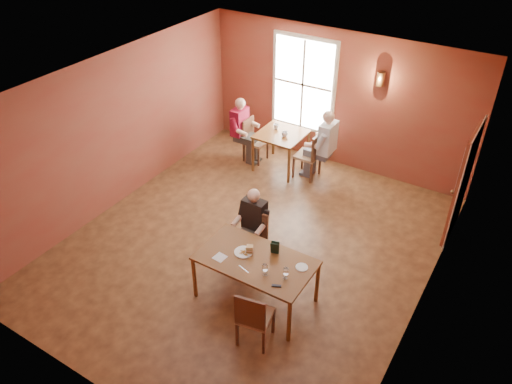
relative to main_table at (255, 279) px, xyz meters
The scene contains 29 objects.
ground 1.36m from the main_table, 125.97° to the left, with size 6.00×7.00×0.01m, color brown.
wall_back 4.74m from the main_table, 99.49° to the left, with size 6.00×0.04×3.00m, color brown.
wall_front 2.79m from the main_table, 107.22° to the right, with size 6.00×0.04×3.00m, color brown.
wall_left 4.05m from the main_table, 164.44° to the left, with size 0.04×7.00×3.00m, color brown.
wall_right 2.70m from the main_table, 25.06° to the left, with size 0.04×7.00×3.00m, color brown.
ceiling 2.89m from the main_table, 125.97° to the left, with size 6.00×7.00×0.04m, color white.
window 4.93m from the main_table, 109.13° to the left, with size 1.36×0.10×1.96m, color white.
door 4.05m from the main_table, 56.93° to the left, with size 0.12×1.04×2.10m, color maroon.
wall_sconce 4.80m from the main_table, 88.20° to the left, with size 0.16×0.16×0.28m, color brown.
main_table is the anchor object (origin of this frame).
chair_diner_main 0.82m from the main_table, 127.57° to the left, with size 0.43×0.43×0.98m, color #5E3116, non-canonical shape.
diner_main 0.83m from the main_table, 128.88° to the left, with size 0.52×0.52×1.31m, color #462B1F, non-canonical shape.
chair_empty 0.80m from the main_table, 58.43° to the right, with size 0.44×0.44×1.00m, color #582E11, non-canonical shape.
plate_food 0.49m from the main_table, behind, with size 0.29×0.29×0.04m, color white.
sandwich 0.50m from the main_table, 153.38° to the left, with size 0.10×0.09×0.12m, color tan.
goblet_b 0.78m from the main_table, 11.12° to the right, with size 0.08×0.08×0.20m, color white, non-canonical shape.
goblet_c 0.62m from the main_table, 35.29° to the right, with size 0.08×0.08×0.20m, color white, non-canonical shape.
menu_stand 0.61m from the main_table, 58.48° to the left, with size 0.12×0.06×0.21m, color black.
knife 0.50m from the main_table, 96.73° to the right, with size 0.21×0.02×0.00m, color silver.
napkin 0.68m from the main_table, 152.61° to the right, with size 0.18×0.18×0.01m, color silver.
side_plate 0.82m from the main_table, 16.86° to the left, with size 0.18×0.18×0.01m, color silver.
sunglasses 0.76m from the main_table, 30.39° to the right, with size 0.14×0.04×0.02m, color black.
second_table 4.02m from the main_table, 113.72° to the left, with size 0.97×0.97×0.86m, color brown, non-canonical shape.
chair_diner_white 3.80m from the main_table, 104.72° to the left, with size 0.47×0.47×1.07m, color #3D2713, non-canonical shape.
diner_white 3.81m from the main_table, 104.28° to the left, with size 0.61×0.61×1.53m, color white, non-canonical shape.
chair_diner_maroon 4.32m from the main_table, 121.64° to the left, with size 0.44×0.44×0.99m, color #432613, non-canonical shape.
diner_maroon 4.35m from the main_table, 121.98° to the left, with size 0.57×0.57×1.43m, color maroon, non-canonical shape.
cup_a 3.92m from the main_table, 112.52° to the left, with size 0.13×0.13×0.11m, color white.
cup_b 4.24m from the main_table, 115.55° to the left, with size 0.12×0.12×0.11m, color silver.
Camera 1 is at (3.71, -5.81, 5.89)m, focal length 35.00 mm.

